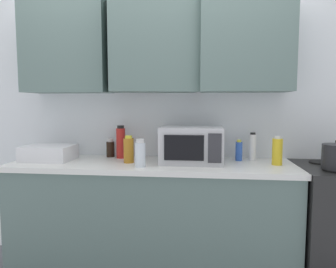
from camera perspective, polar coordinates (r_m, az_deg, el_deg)
name	(u,v)px	position (r m, az deg, el deg)	size (l,w,h in m)	color
wall_back_with_cabinets	(155,78)	(2.63, -2.32, 10.25)	(3.07, 0.51, 2.60)	white
counter_run	(152,218)	(2.56, -3.03, -15.14)	(2.20, 0.63, 0.90)	slate
microwave	(192,145)	(2.42, 4.35, -1.96)	(0.48, 0.37, 0.28)	#B7B7BC
dish_rack	(49,153)	(2.70, -21.05, -3.26)	(0.38, 0.30, 0.12)	silver
bottle_soy_dark	(110,148)	(2.72, -10.55, -2.61)	(0.07, 0.07, 0.16)	black
bottle_yellow_mustard	(277,151)	(2.46, 19.46, -2.99)	(0.08, 0.08, 0.22)	gold
bottle_red_sauce	(121,142)	(2.64, -8.68, -1.54)	(0.08, 0.08, 0.28)	red
bottle_amber_vinegar	(129,150)	(2.43, -7.24, -2.91)	(0.08, 0.08, 0.21)	#AD701E
bottle_blue_cleaner	(239,151)	(2.56, 12.91, -3.05)	(0.05, 0.05, 0.17)	#2D56B7
bottle_clear_tall	(140,154)	(2.25, -5.13, -3.63)	(0.08, 0.08, 0.21)	silver
bottle_white_jar	(253,147)	(2.60, 15.29, -2.29)	(0.05, 0.05, 0.23)	white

